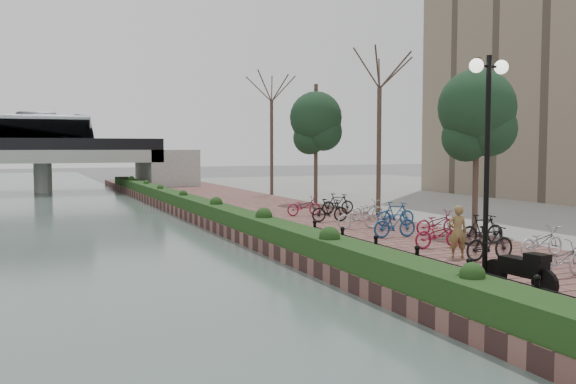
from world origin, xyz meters
TOP-DOWN VIEW (x-y plane):
  - ground at (0.00, 0.00)m, footprint 220.00×220.00m
  - promenade at (4.00, 17.50)m, footprint 8.00×75.00m
  - inland_pavement at (20.00, 17.50)m, footprint 24.00×75.00m
  - hedge at (0.60, 20.00)m, footprint 1.10×56.00m
  - chain_fence at (1.40, 2.00)m, footprint 0.10×14.10m
  - lamppost at (2.19, 1.44)m, footprint 1.02×0.32m
  - motorcycle at (2.46, 0.63)m, footprint 0.69×1.76m
  - pedestrian at (4.00, 4.81)m, footprint 0.66×0.55m
  - bicycle_parking at (5.49, 9.20)m, footprint 2.40×17.32m
  - street_trees at (8.00, 12.68)m, footprint 3.20×37.12m

SIDE VIEW (x-z plane):
  - ground at x=0.00m, z-range 0.00..0.00m
  - promenade at x=4.00m, z-range 0.00..0.50m
  - inland_pavement at x=20.00m, z-range 0.00..0.50m
  - hedge at x=0.60m, z-range 0.50..1.10m
  - chain_fence at x=1.40m, z-range 0.50..1.20m
  - bicycle_parking at x=5.49m, z-range 0.47..1.47m
  - motorcycle at x=2.46m, z-range 0.50..1.57m
  - pedestrian at x=4.00m, z-range 0.50..2.03m
  - street_trees at x=8.00m, z-range 0.29..7.09m
  - lamppost at x=2.19m, z-range 1.63..6.91m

